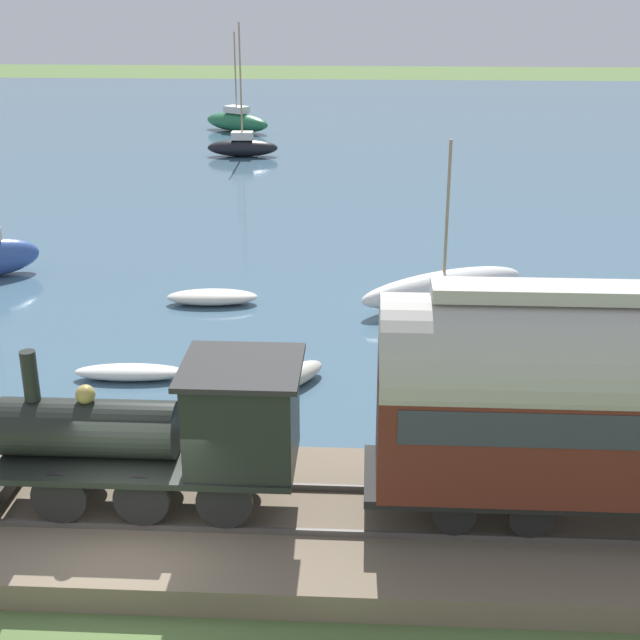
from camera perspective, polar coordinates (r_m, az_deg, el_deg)
ground_plane at (r=16.77m, az=-11.45°, el=-15.47°), size 200.00×200.00×0.00m
harbor_water at (r=58.03m, az=-0.83°, el=11.17°), size 80.00×80.00×0.01m
rail_embankment at (r=17.65m, az=-10.49°, el=-12.35°), size 4.93×56.00×0.63m
steam_locomotive at (r=16.55m, az=-9.23°, el=-6.72°), size 2.12×6.03×3.03m
sailboat_white at (r=29.09m, az=7.91°, el=2.12°), size 4.06×5.85×5.30m
sailboat_black at (r=54.11m, az=-4.98°, el=11.02°), size 1.53×4.22×7.61m
sailboat_green at (r=63.37m, az=-5.34°, el=12.56°), size 4.35×5.41×6.61m
rowboat_off_pier at (r=23.95m, az=-12.04°, el=-3.29°), size 0.89×2.99×0.39m
rowboat_mid_harbor at (r=29.04m, az=-6.91°, el=1.47°), size 1.23×3.01×0.47m
rowboat_far_out at (r=23.00m, az=-1.98°, el=-3.71°), size 2.41×2.10×0.50m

